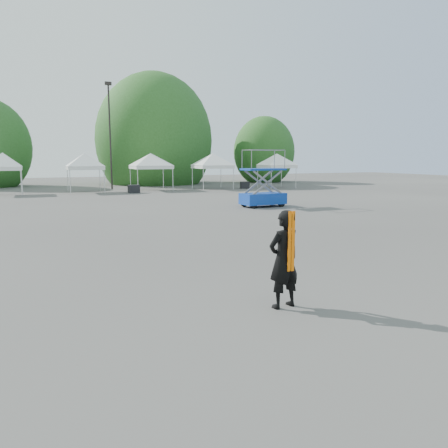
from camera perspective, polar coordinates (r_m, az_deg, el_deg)
name	(u,v)px	position (r m, az deg, el deg)	size (l,w,h in m)	color
ground	(199,274)	(11.20, -3.35, -6.50)	(120.00, 120.00, 0.00)	#474442
light_pole_east	(110,130)	(42.77, -14.68, 11.85)	(0.60, 0.25, 9.80)	black
tree_mid_e	(154,141)	(50.81, -9.09, 10.71)	(5.12, 5.12, 7.79)	#382314
tree_far_e	(264,152)	(53.71, 5.24, 9.37)	(3.84, 3.84, 5.84)	#382314
tent_d	(3,156)	(38.92, -26.94, 7.92)	(3.77, 3.77, 3.88)	silver
tent_e	(85,156)	(38.97, -17.75, 8.44)	(4.11, 4.11, 3.88)	silver
tent_f	(151,156)	(40.28, -9.56, 8.73)	(4.72, 4.72, 3.88)	silver
tent_g	(212,156)	(41.42, -1.52, 8.84)	(4.51, 4.51, 3.88)	silver
tent_h	(277,156)	(43.18, 6.92, 8.77)	(4.14, 4.14, 3.88)	silver
man	(284,259)	(8.59, 7.83, -4.58)	(0.77, 0.58, 1.94)	black
scissor_lift	(263,178)	(26.29, 5.14, 5.97)	(2.71, 1.49, 3.39)	#0B1291
crate_mid	(134,189)	(37.30, -11.70, 4.50)	(0.88, 0.68, 0.68)	black
crate_east	(245,185)	(41.97, 2.73, 5.10)	(0.85, 0.66, 0.66)	black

